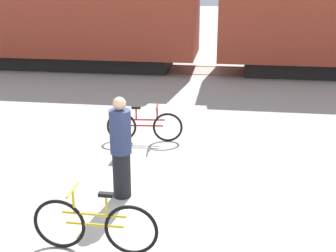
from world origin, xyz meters
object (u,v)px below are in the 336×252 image
bicycle_yellow (95,226)px  backpack (121,151)px  bicycle_maroon (145,126)px  person_in_navy (121,148)px

bicycle_yellow → backpack: bearing=97.3°
bicycle_yellow → backpack: bicycle_yellow is taller
backpack → bicycle_yellow: bearing=-82.7°
bicycle_yellow → backpack: (-0.41, 3.22, -0.23)m
bicycle_yellow → bicycle_maroon: size_ratio=1.04×
bicycle_yellow → bicycle_maroon: bearing=91.7°
bicycle_yellow → backpack: 3.26m
bicycle_yellow → person_in_navy: (-0.01, 1.64, 0.49)m
bicycle_yellow → person_in_navy: 1.71m
person_in_navy → backpack: size_ratio=5.19×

